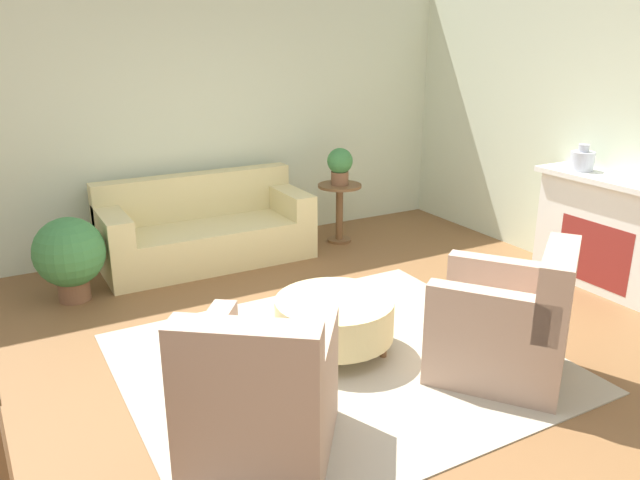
{
  "coord_description": "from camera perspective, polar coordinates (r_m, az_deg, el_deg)",
  "views": [
    {
      "loc": [
        -2.06,
        -3.41,
        2.27
      ],
      "look_at": [
        0.15,
        0.55,
        0.75
      ],
      "focal_mm": 35.0,
      "sensor_mm": 36.0,
      "label": 1
    }
  ],
  "objects": [
    {
      "name": "ground_plane",
      "position": [
        4.58,
        1.74,
        -11.16
      ],
      "size": [
        16.0,
        16.0,
        0.0
      ],
      "primitive_type": "plane",
      "color": "brown"
    },
    {
      "name": "couch",
      "position": [
        6.51,
        -10.41,
        0.78
      ],
      "size": [
        2.09,
        0.86,
        0.87
      ],
      "color": "beige",
      "rests_on": "ground_plane"
    },
    {
      "name": "vase_mantel_near",
      "position": [
        6.29,
        22.86,
        6.75
      ],
      "size": [
        0.21,
        0.21,
        0.24
      ],
      "color": "silver",
      "rests_on": "fireplace"
    },
    {
      "name": "armchair_right",
      "position": [
        4.45,
        16.78,
        -7.59
      ],
      "size": [
        1.12,
        1.15,
        0.95
      ],
      "color": "tan",
      "rests_on": "rug"
    },
    {
      "name": "ottoman_table",
      "position": [
        4.61,
        1.32,
        -7.11
      ],
      "size": [
        0.88,
        0.88,
        0.41
      ],
      "color": "beige",
      "rests_on": "rug"
    },
    {
      "name": "fireplace",
      "position": [
        6.22,
        24.93,
        0.7
      ],
      "size": [
        0.44,
        1.46,
        1.05
      ],
      "color": "white",
      "rests_on": "ground_plane"
    },
    {
      "name": "wall_back",
      "position": [
        6.84,
        -11.61,
        10.87
      ],
      "size": [
        9.99,
        0.12,
        2.8
      ],
      "color": "beige",
      "rests_on": "ground_plane"
    },
    {
      "name": "side_table",
      "position": [
        6.97,
        1.79,
        3.36
      ],
      "size": [
        0.48,
        0.48,
        0.66
      ],
      "color": "brown",
      "rests_on": "ground_plane"
    },
    {
      "name": "potted_plant_floor",
      "position": [
        5.84,
        -21.93,
        -1.22
      ],
      "size": [
        0.61,
        0.61,
        0.76
      ],
      "color": "brown",
      "rests_on": "ground_plane"
    },
    {
      "name": "potted_plant_on_side_table",
      "position": [
        6.87,
        1.83,
        6.94
      ],
      "size": [
        0.28,
        0.28,
        0.4
      ],
      "color": "brown",
      "rests_on": "side_table"
    },
    {
      "name": "armchair_left",
      "position": [
        3.51,
        -5.51,
        -14.4
      ],
      "size": [
        1.12,
        1.15,
        0.95
      ],
      "color": "tan",
      "rests_on": "rug"
    },
    {
      "name": "rug",
      "position": [
        4.58,
        1.74,
        -11.1
      ],
      "size": [
        2.93,
        2.57,
        0.01
      ],
      "color": "#B2A893",
      "rests_on": "ground_plane"
    }
  ]
}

